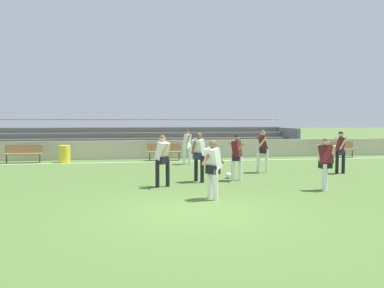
{
  "coord_description": "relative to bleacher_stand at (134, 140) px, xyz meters",
  "views": [
    {
      "loc": [
        -1.38,
        -8.38,
        2.17
      ],
      "look_at": [
        1.02,
        6.76,
        1.14
      ],
      "focal_mm": 34.58,
      "sensor_mm": 36.0,
      "label": 1
    }
  ],
  "objects": [
    {
      "name": "bleacher_stand",
      "position": [
        0.0,
        0.0,
        0.0
      ],
      "size": [
        20.07,
        3.66,
        2.19
      ],
      "color": "#897051",
      "rests_on": "ground"
    },
    {
      "name": "player_dark_wide_left",
      "position": [
        5.74,
        -12.53,
        0.06
      ],
      "size": [
        0.44,
        0.45,
        1.61
      ],
      "color": "white",
      "rests_on": "ground"
    },
    {
      "name": "bench_centre_sideline",
      "position": [
        11.54,
        -3.52,
        -0.34
      ],
      "size": [
        1.8,
        0.4,
        0.9
      ],
      "color": "#99754C",
      "rests_on": "ground"
    },
    {
      "name": "player_dark_deep_cover",
      "position": [
        8.14,
        -9.34,
        0.12
      ],
      "size": [
        0.46,
        0.55,
        1.69
      ],
      "color": "black",
      "rests_on": "ground"
    },
    {
      "name": "player_white_challenging",
      "position": [
        0.88,
        -11.19,
        0.1
      ],
      "size": [
        0.53,
        0.72,
        1.67
      ],
      "color": "black",
      "rests_on": "ground"
    },
    {
      "name": "field_line_sideline",
      "position": [
        1.36,
        -4.11,
        -0.89
      ],
      "size": [
        44.0,
        0.12,
        0.01
      ],
      "primitive_type": "cube",
      "color": "white",
      "rests_on": "ground"
    },
    {
      "name": "sideline_wall",
      "position": [
        1.36,
        -2.51,
        -0.39
      ],
      "size": [
        48.0,
        0.16,
        1.01
      ],
      "primitive_type": "cube",
      "color": "beige",
      "rests_on": "ground"
    },
    {
      "name": "ground_plane",
      "position": [
        1.36,
        -14.54,
        -0.89
      ],
      "size": [
        160.0,
        160.0,
        0.0
      ],
      "primitive_type": "plane",
      "color": "#4C6B30"
    },
    {
      "name": "player_white_overlapping",
      "position": [
        2.21,
        -10.42,
        0.13
      ],
      "size": [
        0.64,
        0.51,
        1.71
      ],
      "color": "black",
      "rests_on": "ground"
    },
    {
      "name": "trash_bin",
      "position": [
        -3.45,
        -3.76,
        -0.46
      ],
      "size": [
        0.56,
        0.56,
        0.87
      ],
      "primitive_type": "cylinder",
      "color": "yellow",
      "rests_on": "ground"
    },
    {
      "name": "bench_far_right",
      "position": [
        1.57,
        -3.52,
        -0.34
      ],
      "size": [
        1.8,
        0.4,
        0.9
      ],
      "color": "#99754C",
      "rests_on": "ground"
    },
    {
      "name": "player_dark_trailing_run",
      "position": [
        5.15,
        -8.61,
        0.14
      ],
      "size": [
        0.54,
        0.53,
        1.72
      ],
      "color": "white",
      "rests_on": "ground"
    },
    {
      "name": "player_white_dropping_back",
      "position": [
        2.09,
        -13.21,
        0.07
      ],
      "size": [
        0.74,
        0.51,
        1.62
      ],
      "color": "white",
      "rests_on": "ground"
    },
    {
      "name": "soccer_ball",
      "position": [
        3.4,
        -9.83,
        -0.78
      ],
      "size": [
        0.22,
        0.22,
        0.22
      ],
      "primitive_type": "sphere",
      "color": "white",
      "rests_on": "ground"
    },
    {
      "name": "bench_near_wall_gap",
      "position": [
        -5.45,
        -3.52,
        -0.34
      ],
      "size": [
        1.8,
        0.4,
        0.9
      ],
      "color": "#99754C",
      "rests_on": "ground"
    },
    {
      "name": "player_dark_wide_right",
      "position": [
        3.57,
        -10.37,
        0.08
      ],
      "size": [
        0.47,
        0.69,
        1.64
      ],
      "color": "white",
      "rests_on": "ground"
    },
    {
      "name": "player_white_on_ball",
      "position": [
        2.51,
        -5.44,
        0.11
      ],
      "size": [
        0.46,
        0.59,
        1.68
      ],
      "color": "white",
      "rests_on": "ground"
    }
  ]
}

